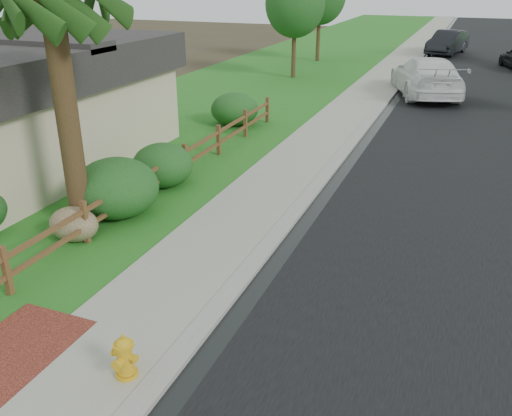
% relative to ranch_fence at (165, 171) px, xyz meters
% --- Properties ---
extents(ground, '(120.00, 120.00, 0.00)m').
position_rel_ranch_fence_xyz_m(ground, '(3.60, -6.40, -0.62)').
color(ground, '#3C3520').
extents(road, '(8.00, 90.00, 0.02)m').
position_rel_ranch_fence_xyz_m(road, '(8.20, 28.60, -0.61)').
color(road, black).
rests_on(road, ground).
extents(curb, '(0.40, 90.00, 0.12)m').
position_rel_ranch_fence_xyz_m(curb, '(4.00, 28.60, -0.56)').
color(curb, gray).
rests_on(curb, ground).
extents(wet_gutter, '(0.50, 90.00, 0.00)m').
position_rel_ranch_fence_xyz_m(wet_gutter, '(4.35, 28.60, -0.60)').
color(wet_gutter, black).
rests_on(wet_gutter, road).
extents(sidewalk, '(2.20, 90.00, 0.10)m').
position_rel_ranch_fence_xyz_m(sidewalk, '(2.70, 28.60, -0.57)').
color(sidewalk, '#9B9887').
rests_on(sidewalk, ground).
extents(grass_strip, '(1.60, 90.00, 0.06)m').
position_rel_ranch_fence_xyz_m(grass_strip, '(0.80, 28.60, -0.59)').
color(grass_strip, '#28601B').
rests_on(grass_strip, ground).
extents(lawn_near, '(9.00, 90.00, 0.04)m').
position_rel_ranch_fence_xyz_m(lawn_near, '(-4.40, 28.60, -0.60)').
color(lawn_near, '#28601B').
rests_on(lawn_near, ground).
extents(brick_patch, '(1.60, 2.40, 0.11)m').
position_rel_ranch_fence_xyz_m(brick_patch, '(1.40, -7.40, -0.56)').
color(brick_patch, maroon).
rests_on(brick_patch, ground).
extents(ranch_fence, '(0.12, 16.92, 1.10)m').
position_rel_ranch_fence_xyz_m(ranch_fence, '(0.00, 0.00, 0.00)').
color(ranch_fence, '#50291A').
rests_on(ranch_fence, ground).
extents(fire_hydrant, '(0.49, 0.39, 0.76)m').
position_rel_ranch_fence_xyz_m(fire_hydrant, '(3.50, -7.20, -0.17)').
color(fire_hydrant, gold).
rests_on(fire_hydrant, sidewalk).
extents(white_suv, '(4.64, 7.23, 1.95)m').
position_rel_ranch_fence_xyz_m(white_suv, '(5.60, 16.61, 0.38)').
color(white_suv, white).
rests_on(white_suv, road).
extents(dark_car_far, '(3.03, 5.64, 1.77)m').
position_rel_ranch_fence_xyz_m(dark_car_far, '(5.60, 33.24, 0.29)').
color(dark_car_far, black).
rests_on(dark_car_far, road).
extents(boulder, '(1.38, 1.13, 0.82)m').
position_rel_ranch_fence_xyz_m(boulder, '(-0.42, -3.52, -0.21)').
color(boulder, brown).
rests_on(boulder, ground).
extents(shrub_b, '(2.74, 2.74, 1.54)m').
position_rel_ranch_fence_xyz_m(shrub_b, '(-0.30, -1.93, 0.15)').
color(shrub_b, '#1A3F16').
rests_on(shrub_b, ground).
extents(shrub_c, '(2.07, 2.07, 1.30)m').
position_rel_ranch_fence_xyz_m(shrub_c, '(-0.30, 0.38, 0.03)').
color(shrub_c, '#1A3F16').
rests_on(shrub_c, ground).
extents(shrub_d, '(2.41, 2.41, 1.34)m').
position_rel_ranch_fence_xyz_m(shrub_d, '(-1.15, 7.60, 0.05)').
color(shrub_d, '#1A3F16').
rests_on(shrub_d, ground).
extents(tree_near_left, '(3.45, 3.45, 6.12)m').
position_rel_ranch_fence_xyz_m(tree_near_left, '(-2.31, 19.01, 3.59)').
color(tree_near_left, '#362516').
rests_on(tree_near_left, ground).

